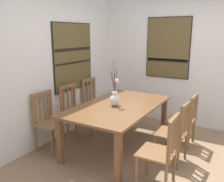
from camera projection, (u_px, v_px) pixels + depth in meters
ground_plane at (152, 164)px, 3.52m from camera, size 6.40×6.40×0.03m
wall_back at (52, 63)px, 4.12m from camera, size 6.40×0.12×2.70m
wall_side at (189, 59)px, 4.76m from camera, size 0.12×6.40×2.70m
dining_table at (119, 110)px, 3.85m from camera, size 1.89×1.10×0.73m
centerpiece_vase at (115, 98)px, 3.75m from camera, size 0.17×0.15×0.70m
chair_0 at (49, 121)px, 3.85m from camera, size 0.44×0.44×0.93m
chair_1 at (94, 102)px, 4.90m from camera, size 0.45×0.45×0.95m
chair_2 at (161, 151)px, 2.88m from camera, size 0.43×0.43×0.92m
chair_3 at (184, 119)px, 4.00m from camera, size 0.42×0.42×0.87m
chair_4 at (74, 111)px, 4.30m from camera, size 0.42×0.42×0.96m
chair_5 at (175, 132)px, 3.44m from camera, size 0.44×0.44×0.91m
painting_on_back_wall at (73, 57)px, 4.48m from camera, size 1.06×0.05×1.22m
painting_on_side_wall at (168, 48)px, 4.87m from camera, size 0.05×0.89×1.21m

